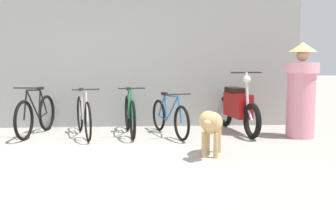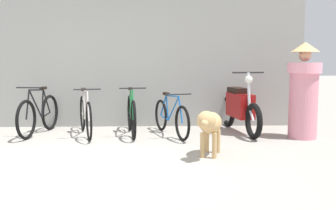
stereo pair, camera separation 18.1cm
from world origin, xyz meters
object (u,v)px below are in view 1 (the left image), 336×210
object	(u,v)px
bicycle_0	(36,115)
stray_dog	(211,124)
bicycle_2	(130,115)
bicycle_3	(169,117)
bicycle_1	(84,116)
person_in_robes	(301,90)
motorcycle	(238,108)

from	to	relation	value
bicycle_0	stray_dog	size ratio (longest dim) A/B	1.63
bicycle_2	bicycle_3	distance (m)	0.72
bicycle_1	stray_dog	distance (m)	2.61
bicycle_3	person_in_robes	world-z (taller)	person_in_robes
bicycle_3	person_in_robes	distance (m)	2.36
bicycle_2	stray_dog	size ratio (longest dim) A/B	1.63
bicycle_0	bicycle_3	size ratio (longest dim) A/B	1.01
bicycle_3	stray_dog	world-z (taller)	bicycle_3
bicycle_1	bicycle_3	size ratio (longest dim) A/B	1.05
bicycle_0	person_in_robes	xyz separation A→B (m)	(4.69, -0.50, 0.48)
bicycle_0	person_in_robes	world-z (taller)	person_in_robes
motorcycle	person_in_robes	distance (m)	1.19
bicycle_3	motorcycle	distance (m)	1.34
bicycle_0	motorcycle	xyz separation A→B (m)	(3.71, 0.08, 0.10)
stray_dog	bicycle_0	bearing A→B (deg)	-103.77
bicycle_0	bicycle_3	distance (m)	2.41
stray_dog	motorcycle	bearing A→B (deg)	173.62
bicycle_0	person_in_robes	size ratio (longest dim) A/B	0.98
bicycle_1	bicycle_2	distance (m)	0.83
motorcycle	stray_dog	size ratio (longest dim) A/B	1.94
bicycle_0	bicycle_1	distance (m)	0.87
bicycle_0	bicycle_1	world-z (taller)	bicycle_0
stray_dog	person_in_robes	xyz separation A→B (m)	(1.80, 1.27, 0.38)
bicycle_1	bicycle_2	xyz separation A→B (m)	(0.83, 0.05, -0.00)
motorcycle	stray_dog	bearing A→B (deg)	-32.54
bicycle_1	person_in_robes	world-z (taller)	person_in_robes
bicycle_0	stray_dog	world-z (taller)	bicycle_0
bicycle_0	bicycle_2	size ratio (longest dim) A/B	1.00
bicycle_1	bicycle_3	distance (m)	1.54
bicycle_1	motorcycle	distance (m)	2.85
bicycle_3	bicycle_1	bearing A→B (deg)	-110.41
bicycle_3	motorcycle	xyz separation A→B (m)	(1.31, 0.25, 0.14)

